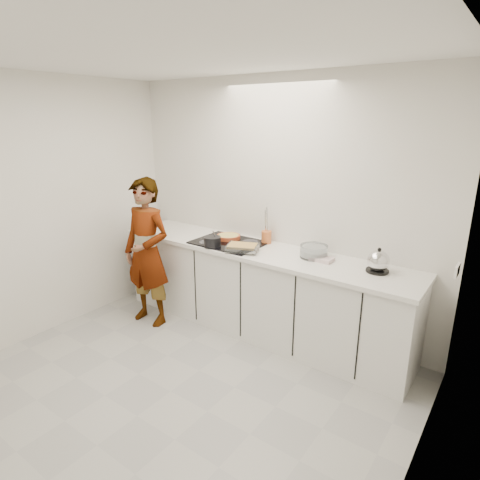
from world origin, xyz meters
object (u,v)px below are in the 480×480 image
Objects in this scene: tart_dish at (229,237)px; mixing_bowl at (314,252)px; cook at (147,253)px; saucepan at (212,241)px; utensil_crock at (266,237)px; baking_dish at (242,247)px; hob at (229,242)px; kettle at (378,262)px.

mixing_bowl is at bearing 1.32° from tart_dish.
cook reaches higher than tart_dish.
saucepan is at bearing -161.75° from mixing_bowl.
tart_dish is 1.25× the size of saucepan.
saucepan is 1.68× the size of utensil_crock.
cook reaches higher than baking_dish.
utensil_crock is at bearing 35.73° from hob.
kettle is at bearing -6.48° from utensil_crock.
cook reaches higher than utensil_crock.
tart_dish is 0.89m from cook.
hob is 1.54m from kettle.
hob is at bearing -144.27° from utensil_crock.
kettle is (1.61, 0.00, 0.06)m from tart_dish.
utensil_crock is at bearing 49.81° from saucepan.
cook is (-0.66, -0.30, -0.17)m from saucepan.
mixing_bowl is at bearing 178.16° from kettle.
kettle is at bearing -1.84° from mixing_bowl.
mixing_bowl is (0.98, 0.32, -0.01)m from saucepan.
mixing_bowl is 2.51× the size of utensil_crock.
tart_dish is 0.84× the size of mixing_bowl.
utensil_crock is at bearing 84.10° from baking_dish.
tart_dish reaches higher than hob.
kettle reaches higher than mixing_bowl.
kettle reaches higher than utensil_crock.
mixing_bowl is 0.61m from kettle.
tart_dish is (-0.07, 0.09, 0.03)m from hob.
saucepan is 0.67× the size of mixing_bowl.
utensil_crock is 1.28m from cook.
tart_dish is at bearing -179.88° from kettle.
saucepan reaches higher than baking_dish.
tart_dish is 1.00m from mixing_bowl.
cook is at bearing -165.01° from kettle.
baking_dish is at bearing -95.90° from utensil_crock.
hob is 1.96× the size of baking_dish.
hob is 5.44× the size of utensil_crock.
baking_dish is (0.33, 0.06, -0.02)m from saucepan.
mixing_bowl reaches higher than hob.
mixing_bowl reaches higher than baking_dish.
cook is (-0.99, -0.36, -0.16)m from baking_dish.
mixing_bowl is (1.00, 0.02, 0.02)m from tart_dish.
baking_dish is at bearing -169.14° from kettle.
baking_dish is 0.69m from mixing_bowl.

